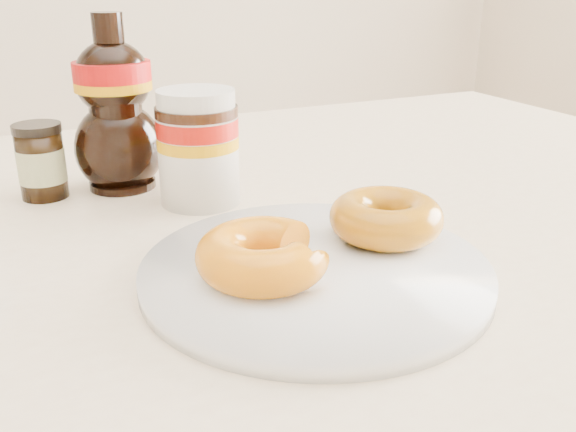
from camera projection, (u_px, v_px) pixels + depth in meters
name	position (u px, v px, depth m)	size (l,w,h in m)	color
dining_table	(202.00, 305.00, 0.63)	(1.40, 0.90, 0.75)	#FFE8C2
plate	(315.00, 271.00, 0.49)	(0.27, 0.27, 0.01)	white
donut_bitten	(263.00, 255.00, 0.47)	(0.10, 0.10, 0.03)	orange
donut_whole	(386.00, 217.00, 0.54)	(0.10, 0.10, 0.03)	#B06E0B
nutella_jar	(198.00, 143.00, 0.64)	(0.08, 0.08, 0.12)	white
syrup_bottle	(115.00, 104.00, 0.67)	(0.09, 0.08, 0.18)	black
dark_jar	(41.00, 162.00, 0.66)	(0.05, 0.05, 0.08)	black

